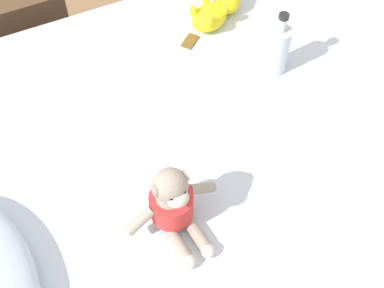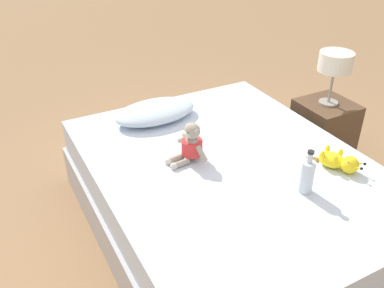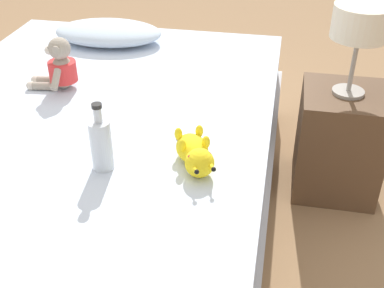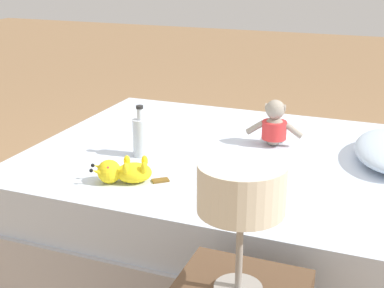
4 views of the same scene
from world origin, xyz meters
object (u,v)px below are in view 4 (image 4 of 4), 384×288
plush_yellow_creature (124,172)px  bedside_lamp (241,192)px  bed (234,202)px  plush_monkey (275,126)px  glass_bottle (141,137)px

plush_yellow_creature → bedside_lamp: bearing=50.1°
bed → bedside_lamp: (1.06, 0.33, 0.57)m
bedside_lamp → bed: bearing=-162.6°
plush_monkey → plush_yellow_creature: bearing=-34.6°
bed → plush_monkey: bearing=142.9°
bed → glass_bottle: (0.20, -0.41, 0.36)m
plush_yellow_creature → bedside_lamp: (0.56, 0.67, 0.26)m
plush_monkey → bedside_lamp: bedside_lamp is taller
plush_monkey → glass_bottle: glass_bottle is taller
plush_monkey → plush_yellow_creature: 0.84m
plush_yellow_creature → bedside_lamp: 0.91m
plush_yellow_creature → glass_bottle: glass_bottle is taller
plush_yellow_creature → glass_bottle: size_ratio=1.28×
bed → plush_yellow_creature: size_ratio=6.30×
plush_monkey → glass_bottle: 0.67m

